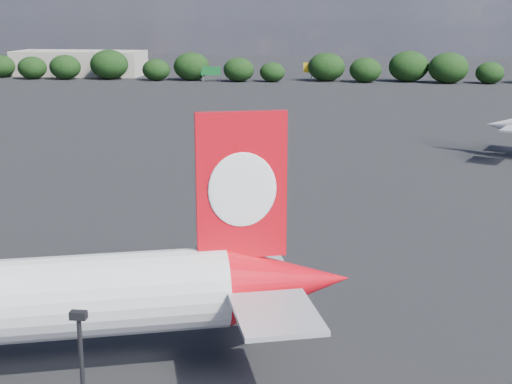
# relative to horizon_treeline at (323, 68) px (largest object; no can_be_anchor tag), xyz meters

# --- Properties ---
(ground) EXTENTS (500.00, 500.00, 0.00)m
(ground) POSITION_rel_horizon_treeline_xyz_m (-15.52, -119.58, -4.09)
(ground) COLOR black
(ground) RESTS_ON ground
(terminal_building) EXTENTS (42.00, 16.00, 8.00)m
(terminal_building) POSITION_rel_horizon_treeline_xyz_m (-80.52, 12.42, -0.09)
(terminal_building) COLOR gray
(terminal_building) RESTS_ON ground
(highway_sign) EXTENTS (6.00, 0.30, 4.50)m
(highway_sign) POSITION_rel_horizon_treeline_xyz_m (-33.52, -3.58, -0.96)
(highway_sign) COLOR #125D25
(highway_sign) RESTS_ON ground
(billboard_yellow) EXTENTS (5.00, 0.30, 5.50)m
(billboard_yellow) POSITION_rel_horizon_treeline_xyz_m (-3.52, 2.42, -0.22)
(billboard_yellow) COLOR gold
(billboard_yellow) RESTS_ON ground
(horizon_treeline) EXTENTS (205.03, 16.57, 9.18)m
(horizon_treeline) POSITION_rel_horizon_treeline_xyz_m (0.00, 0.00, 0.00)
(horizon_treeline) COLOR black
(horizon_treeline) RESTS_ON ground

